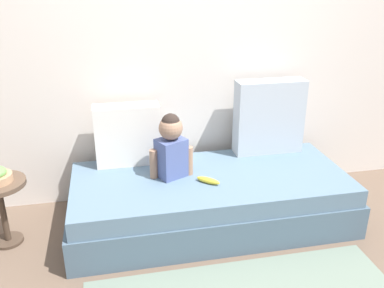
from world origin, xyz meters
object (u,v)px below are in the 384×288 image
couch (210,199)px  banana (208,180)px  throw_pillow_right (269,117)px  side_table (0,197)px  toddler (171,145)px  throw_pillow_left (128,135)px

couch → banana: 0.23m
throw_pillow_right → side_table: throw_pillow_right is taller
banana → side_table: size_ratio=0.38×
toddler → couch: bearing=-12.6°
toddler → banana: toddler is taller
couch → side_table: (-1.38, 0.03, 0.16)m
throw_pillow_right → side_table: size_ratio=1.25×
toddler → banana: (0.22, -0.16, -0.21)m
couch → side_table: 1.39m
toddler → throw_pillow_left: bearing=135.2°
toddler → side_table: bearing=-178.7°
toddler → side_table: toddler is taller
couch → toddler: (-0.26, 0.06, 0.41)m
throw_pillow_left → banana: throw_pillow_left is taller
toddler → throw_pillow_right: bearing=18.7°
throw_pillow_right → toddler: throw_pillow_right is taller
couch → toddler: toddler is taller
throw_pillow_left → throw_pillow_right: bearing=0.0°
couch → throw_pillow_right: bearing=31.6°
couch → throw_pillow_left: (-0.54, 0.33, 0.41)m
throw_pillow_left → couch: bearing=-31.6°
toddler → banana: size_ratio=2.65×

